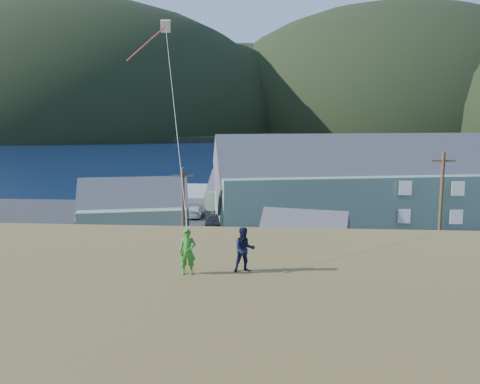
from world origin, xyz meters
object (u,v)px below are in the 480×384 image
object	(u,v)px
wharf	(217,193)
shed_white	(303,241)
shed_palegreen_near	(134,214)
kite_flyer_green	(188,252)
shed_palegreen_far	(249,195)
lodge	(376,184)
kite_flyer_navy	(244,250)

from	to	relation	value
wharf	shed_white	size ratio (longest dim) A/B	3.37
shed_palegreen_near	kite_flyer_green	world-z (taller)	kite_flyer_green
wharf	shed_white	bearing A→B (deg)	-72.12
wharf	shed_palegreen_far	xyz separation A→B (m)	(5.56, -14.12, 2.04)
lodge	kite_flyer_green	size ratio (longest dim) A/B	23.85
shed_palegreen_near	shed_palegreen_far	bearing A→B (deg)	39.68
shed_palegreen_near	wharf	bearing A→B (deg)	67.15
wharf	shed_palegreen_near	size ratio (longest dim) A/B	2.29
kite_flyer_navy	shed_palegreen_near	bearing A→B (deg)	96.61
lodge	shed_white	distance (m)	17.97
wharf	kite_flyer_navy	distance (m)	60.24
shed_palegreen_near	shed_palegreen_far	world-z (taller)	shed_palegreen_near
wharf	shed_white	xyz separation A→B (m)	(11.10, -34.41, 1.67)
shed_palegreen_near	shed_white	xyz separation A→B (m)	(15.64, -6.79, -0.66)
shed_palegreen_near	shed_white	world-z (taller)	shed_palegreen_near
wharf	kite_flyer_navy	size ratio (longest dim) A/B	17.64
shed_white	lodge	bearing A→B (deg)	74.89
shed_white	shed_palegreen_far	bearing A→B (deg)	117.91
kite_flyer_navy	lodge	bearing A→B (deg)	59.29
shed_white	shed_palegreen_near	bearing A→B (deg)	169.15
wharf	shed_white	distance (m)	36.19
kite_flyer_green	shed_palegreen_far	bearing A→B (deg)	84.77
shed_palegreen_near	kite_flyer_navy	distance (m)	34.43
lodge	kite_flyer_navy	world-z (taller)	lodge
shed_palegreen_near	kite_flyer_green	xyz separation A→B (m)	(10.83, -32.01, 5.16)
kite_flyer_green	kite_flyer_navy	size ratio (longest dim) A/B	1.01
lodge	shed_palegreen_far	bearing A→B (deg)	149.93
shed_palegreen_near	kite_flyer_green	distance (m)	34.18
wharf	shed_palegreen_far	world-z (taller)	shed_palegreen_far
shed_palegreen_far	kite_flyer_navy	distance (m)	45.50
wharf	kite_flyer_green	size ratio (longest dim) A/B	17.55
shed_palegreen_far	shed_white	bearing A→B (deg)	-62.18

